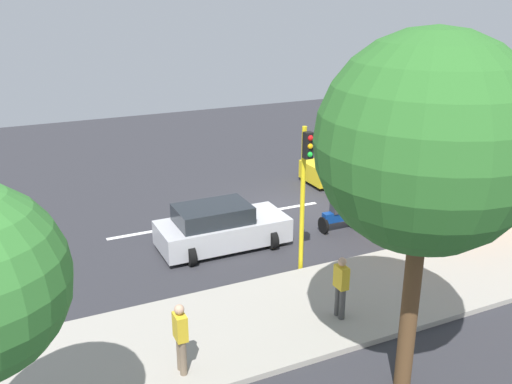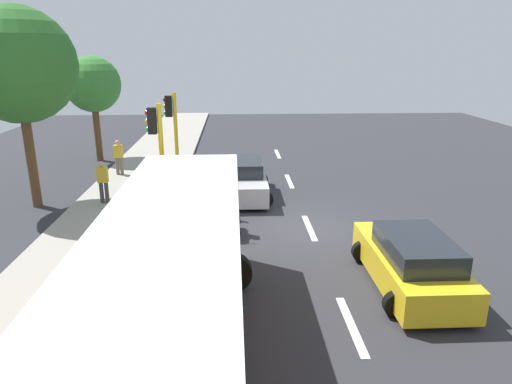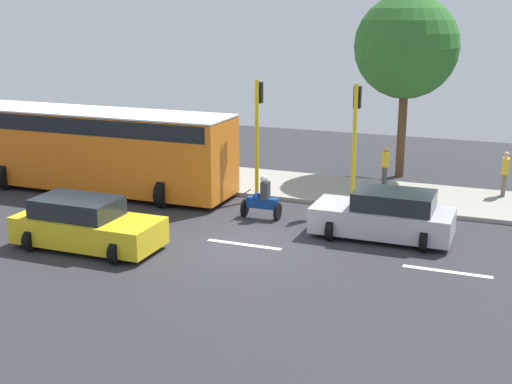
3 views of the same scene
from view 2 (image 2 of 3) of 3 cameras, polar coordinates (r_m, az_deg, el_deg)
The scene contains 16 objects.
ground_plane at distance 16.37m, azimuth 6.59°, elevation -4.58°, with size 40.00×60.00×0.10m, color #2D2D33.
sidewalk at distance 16.71m, azimuth -17.90°, elevation -4.42°, with size 4.00×60.00×0.15m, color #9E998E.
lane_stripe_far_north at distance 27.77m, azimuth 2.68°, elevation 4.71°, with size 0.20×2.40×0.01m, color white.
lane_stripe_north at distance 21.99m, azimuth 4.13°, elevation 1.34°, with size 0.20×2.40×0.01m, color white.
lane_stripe_mid at distance 16.35m, azimuth 6.60°, elevation -4.40°, with size 0.20×2.40×0.01m, color white.
lane_stripe_south at distance 11.11m, azimuth 11.67°, elevation -15.78°, with size 0.20×2.40×0.01m, color white.
car_yellow_cab at distance 12.76m, azimuth 18.55°, elevation -8.20°, with size 2.27×4.43×1.52m.
car_silver at distance 19.55m, azimuth -1.58°, elevation 1.51°, with size 2.31×4.31×1.52m.
city_bus at distance 8.42m, azimuth -10.71°, elevation -12.59°, with size 3.20×11.00×3.16m.
motorcycle at distance 15.49m, azimuth -3.03°, elevation -3.03°, with size 0.60×1.30×1.53m.
pedestrian_near_signal at distance 23.33m, azimuth -16.57°, elevation 4.25°, with size 0.40×0.24×1.69m.
pedestrian_by_tree at distance 19.11m, azimuth -18.34°, elevation 1.34°, with size 0.40×0.24×1.69m.
traffic_light_corner at distance 17.59m, azimuth -10.13°, elevation 6.90°, with size 0.49×0.24×4.50m.
traffic_light_midblock at distance 14.08m, azimuth -11.91°, elevation 4.26°, with size 0.49×0.24×4.50m.
street_tree_center at distance 19.52m, azimuth -27.33°, elevation 13.67°, with size 4.25×4.25×7.57m.
street_tree_north at distance 26.93m, azimuth -19.48°, elevation 12.34°, with size 2.98×2.98×5.69m.
Camera 2 is at (2.60, 15.00, 5.98)m, focal length 32.45 mm.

